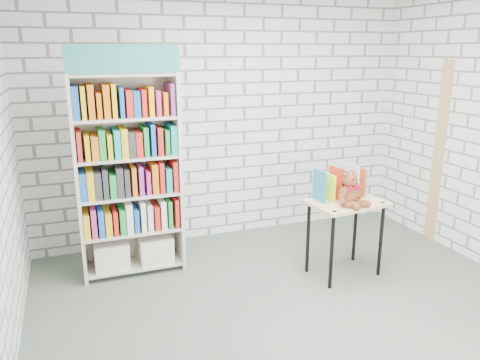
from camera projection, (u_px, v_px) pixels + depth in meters
name	position (u px, v px, depth m)	size (l,w,h in m)	color
ground	(301.00, 314.00, 4.04)	(4.50, 4.50, 0.00)	#4D5A4C
room_shell	(309.00, 106.00, 3.56)	(4.52, 4.02, 2.81)	silver
bookshelf	(128.00, 174.00, 4.58)	(1.00, 0.39, 2.25)	beige
display_table	(346.00, 212.00, 4.60)	(0.77, 0.57, 0.77)	#DDB284
table_books	(340.00, 184.00, 4.63)	(0.52, 0.28, 0.30)	teal
teddy_bear	(350.00, 192.00, 4.42)	(0.31, 0.30, 0.33)	brown
door_trim	(439.00, 154.00, 5.36)	(0.05, 0.12, 2.10)	tan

